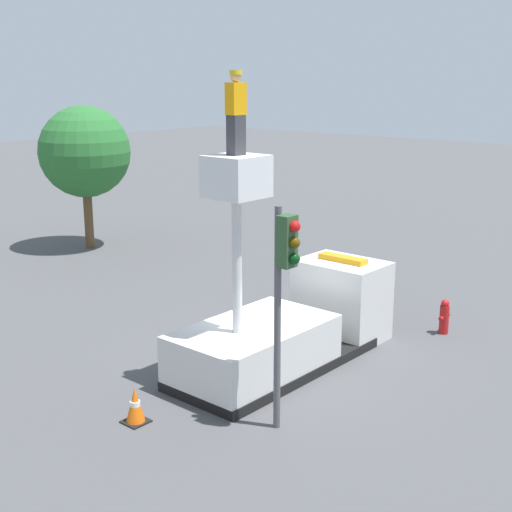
# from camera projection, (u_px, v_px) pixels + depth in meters

# --- Properties ---
(ground_plane) EXTENTS (120.00, 120.00, 0.00)m
(ground_plane) POSITION_uv_depth(u_px,v_px,m) (276.00, 367.00, 17.41)
(ground_plane) COLOR #4C4C4F
(bucket_truck) EXTENTS (6.44, 2.32, 5.29)m
(bucket_truck) POSITION_uv_depth(u_px,v_px,m) (288.00, 326.00, 17.52)
(bucket_truck) COLOR black
(bucket_truck) RESTS_ON ground
(worker) EXTENTS (0.40, 0.26, 1.75)m
(worker) POSITION_uv_depth(u_px,v_px,m) (236.00, 113.00, 14.88)
(worker) COLOR #38383D
(worker) RESTS_ON bucket_truck
(traffic_light_pole) EXTENTS (0.34, 0.57, 4.56)m
(traffic_light_pole) POSITION_uv_depth(u_px,v_px,m) (284.00, 275.00, 13.58)
(traffic_light_pole) COLOR #515156
(traffic_light_pole) RESTS_ON ground
(fire_hydrant) EXTENTS (0.50, 0.26, 0.98)m
(fire_hydrant) POSITION_uv_depth(u_px,v_px,m) (444.00, 317.00, 19.59)
(fire_hydrant) COLOR red
(fire_hydrant) RESTS_ON ground
(traffic_cone_rear) EXTENTS (0.49, 0.49, 0.76)m
(traffic_cone_rear) POSITION_uv_depth(u_px,v_px,m) (135.00, 406.00, 14.57)
(traffic_cone_rear) COLOR black
(traffic_cone_rear) RESTS_ON ground
(tree_left_bg) EXTENTS (3.66, 3.66, 5.78)m
(tree_left_bg) POSITION_uv_depth(u_px,v_px,m) (85.00, 152.00, 28.51)
(tree_left_bg) COLOR brown
(tree_left_bg) RESTS_ON ground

